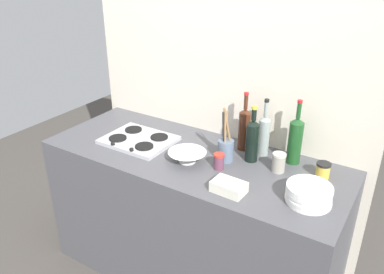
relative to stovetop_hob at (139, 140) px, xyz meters
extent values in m
plane|color=#47423D|center=(0.38, 0.02, -0.91)|extent=(6.00, 6.00, 0.00)
cube|color=#4C4C51|center=(0.38, 0.02, -0.46)|extent=(1.80, 0.70, 0.90)
cube|color=beige|center=(0.38, 0.40, 0.29)|extent=(1.90, 0.06, 2.40)
cube|color=#B2B2B7|center=(0.00, 0.00, 0.00)|extent=(0.42, 0.33, 0.02)
cylinder|color=black|center=(-0.10, -0.07, 0.01)|extent=(0.11, 0.11, 0.01)
cylinder|color=black|center=(0.10, -0.07, 0.01)|extent=(0.11, 0.11, 0.01)
cylinder|color=black|center=(-0.10, 0.08, 0.01)|extent=(0.11, 0.11, 0.01)
cylinder|color=black|center=(0.10, 0.08, 0.01)|extent=(0.11, 0.11, 0.01)
cylinder|color=black|center=(-0.07, -0.15, 0.02)|extent=(0.02, 0.02, 0.02)
cylinder|color=black|center=(0.07, -0.15, 0.02)|extent=(0.02, 0.02, 0.02)
cylinder|color=white|center=(1.09, -0.07, -0.01)|extent=(0.22, 0.22, 0.01)
cylinder|color=white|center=(1.09, -0.07, 0.01)|extent=(0.22, 0.22, 0.01)
cylinder|color=white|center=(1.09, -0.08, 0.02)|extent=(0.22, 0.22, 0.01)
cylinder|color=white|center=(1.09, -0.07, 0.03)|extent=(0.22, 0.22, 0.01)
cylinder|color=white|center=(1.09, -0.08, 0.04)|extent=(0.22, 0.22, 0.01)
cylinder|color=white|center=(1.09, -0.08, 0.06)|extent=(0.22, 0.22, 0.01)
cylinder|color=white|center=(1.09, -0.07, 0.07)|extent=(0.22, 0.22, 0.01)
cylinder|color=#472314|center=(0.59, 0.26, 0.10)|extent=(0.07, 0.07, 0.23)
cone|color=#472314|center=(0.59, 0.26, 0.23)|extent=(0.07, 0.07, 0.02)
cylinder|color=#472314|center=(0.59, 0.26, 0.28)|extent=(0.02, 0.02, 0.08)
cylinder|color=#B21E1E|center=(0.59, 0.26, 0.33)|extent=(0.03, 0.03, 0.02)
cylinder|color=#19471E|center=(0.90, 0.26, 0.11)|extent=(0.08, 0.08, 0.24)
cone|color=#19471E|center=(0.90, 0.26, 0.24)|extent=(0.08, 0.08, 0.03)
cylinder|color=#19471E|center=(0.90, 0.26, 0.30)|extent=(0.02, 0.02, 0.09)
cylinder|color=#B21E1E|center=(0.90, 0.26, 0.35)|extent=(0.03, 0.03, 0.02)
cylinder|color=black|center=(0.69, 0.16, 0.10)|extent=(0.07, 0.07, 0.22)
cone|color=black|center=(0.69, 0.16, 0.22)|extent=(0.07, 0.07, 0.03)
cylinder|color=black|center=(0.69, 0.16, 0.27)|extent=(0.03, 0.03, 0.07)
cylinder|color=gold|center=(0.69, 0.16, 0.31)|extent=(0.03, 0.03, 0.02)
cylinder|color=gray|center=(0.72, 0.26, 0.09)|extent=(0.07, 0.07, 0.22)
cone|color=gray|center=(0.72, 0.26, 0.21)|extent=(0.07, 0.07, 0.02)
cylinder|color=gray|center=(0.72, 0.26, 0.27)|extent=(0.02, 0.02, 0.09)
cylinder|color=black|center=(0.72, 0.26, 0.32)|extent=(0.03, 0.03, 0.02)
cylinder|color=white|center=(0.39, -0.05, -0.01)|extent=(0.10, 0.10, 0.01)
cone|color=white|center=(0.39, -0.05, 0.02)|extent=(0.22, 0.22, 0.05)
cube|color=silver|center=(0.73, -0.20, 0.01)|extent=(0.17, 0.11, 0.06)
cylinder|color=slate|center=(0.57, 0.08, 0.05)|extent=(0.09, 0.09, 0.12)
cylinder|color=#997247|center=(0.56, 0.08, 0.16)|extent=(0.01, 0.04, 0.24)
cylinder|color=#997247|center=(0.57, 0.06, 0.17)|extent=(0.02, 0.01, 0.26)
cylinder|color=#997247|center=(0.58, 0.08, 0.17)|extent=(0.05, 0.06, 0.28)
cylinder|color=#262626|center=(0.56, 0.07, 0.16)|extent=(0.01, 0.04, 0.25)
cylinder|color=gold|center=(1.09, 0.19, 0.02)|extent=(0.07, 0.07, 0.07)
cylinder|color=black|center=(1.09, 0.19, 0.06)|extent=(0.08, 0.08, 0.01)
cylinder|color=#9E998C|center=(0.87, 0.12, 0.03)|extent=(0.07, 0.07, 0.09)
cylinder|color=beige|center=(0.87, 0.12, 0.09)|extent=(0.07, 0.07, 0.01)
cylinder|color=#66384C|center=(0.58, -0.02, 0.02)|extent=(0.06, 0.06, 0.08)
cylinder|color=red|center=(0.58, -0.02, 0.07)|extent=(0.06, 0.06, 0.01)
camera|label=1|loc=(1.44, -1.66, 1.06)|focal=36.36mm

